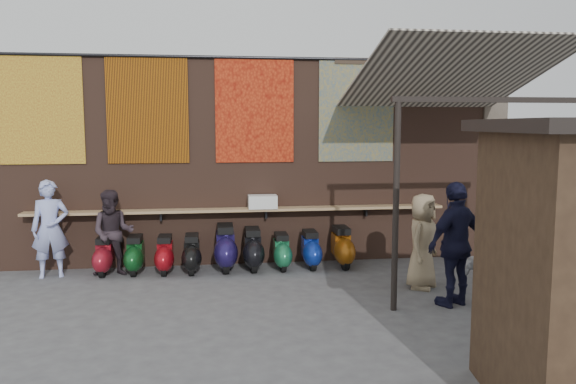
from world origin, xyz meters
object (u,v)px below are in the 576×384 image
(scooter_stool_2, at_px, (165,255))
(shopper_navy, at_px, (456,244))
(scooter_stool_3, at_px, (192,254))
(scooter_stool_6, at_px, (282,252))
(diner_right, at_px, (113,233))
(scooter_stool_1, at_px, (135,255))
(shopper_grey, at_px, (505,255))
(scooter_stool_7, at_px, (311,250))
(scooter_stool_5, at_px, (253,249))
(scooter_stool_8, at_px, (342,247))
(shelf_box, at_px, (263,202))
(scooter_stool_0, at_px, (104,256))
(shopper_tan, at_px, (422,241))
(diner_left, at_px, (50,229))
(scooter_stool_4, at_px, (226,248))

(scooter_stool_2, relative_size, shopper_navy, 0.38)
(shopper_navy, bearing_deg, scooter_stool_3, -56.19)
(scooter_stool_6, xyz_separation_m, diner_right, (-3.07, -0.02, 0.45))
(scooter_stool_1, height_order, scooter_stool_2, scooter_stool_1)
(scooter_stool_1, relative_size, shopper_grey, 0.42)
(scooter_stool_7, height_order, diner_right, diner_right)
(scooter_stool_5, bearing_deg, diner_right, -178.46)
(scooter_stool_1, relative_size, scooter_stool_5, 0.88)
(scooter_stool_5, distance_m, scooter_stool_8, 1.72)
(shopper_navy, relative_size, shopper_grey, 1.11)
(shelf_box, distance_m, scooter_stool_0, 3.08)
(scooter_stool_8, bearing_deg, shopper_tan, -57.44)
(scooter_stool_8, bearing_deg, diner_left, -179.99)
(scooter_stool_2, distance_m, diner_left, 2.07)
(diner_left, relative_size, shopper_tan, 1.10)
(scooter_stool_1, height_order, scooter_stool_5, scooter_stool_5)
(scooter_stool_6, height_order, shopper_tan, shopper_tan)
(shopper_grey, distance_m, shopper_tan, 1.52)
(shopper_navy, relative_size, shopper_tan, 1.19)
(scooter_stool_1, height_order, scooter_stool_4, scooter_stool_4)
(shopper_grey, bearing_deg, scooter_stool_1, -18.63)
(scooter_stool_5, xyz_separation_m, scooter_stool_8, (1.72, -0.02, -0.01))
(scooter_stool_0, distance_m, scooter_stool_3, 1.59)
(scooter_stool_8, xyz_separation_m, shopper_grey, (1.73, -2.89, 0.47))
(diner_left, bearing_deg, shopper_navy, -33.39)
(scooter_stool_4, height_order, scooter_stool_7, scooter_stool_4)
(scooter_stool_0, xyz_separation_m, shopper_grey, (6.16, -2.94, 0.51))
(scooter_stool_3, bearing_deg, shopper_navy, -31.63)
(scooter_stool_6, bearing_deg, scooter_stool_3, -179.44)
(scooter_stool_4, bearing_deg, scooter_stool_0, -179.93)
(shelf_box, height_order, scooter_stool_1, shelf_box)
(scooter_stool_8, bearing_deg, shopper_grey, -59.20)
(scooter_stool_1, distance_m, scooter_stool_4, 1.66)
(scooter_stool_7, bearing_deg, shelf_box, 160.94)
(diner_right, bearing_deg, scooter_stool_8, 1.15)
(shelf_box, bearing_deg, scooter_stool_8, -11.25)
(shelf_box, height_order, scooter_stool_5, shelf_box)
(scooter_stool_2, bearing_deg, shopper_grey, -29.58)
(shopper_tan, bearing_deg, scooter_stool_5, 100.44)
(shopper_grey, bearing_deg, diner_right, -16.51)
(scooter_stool_8, bearing_deg, scooter_stool_3, -179.12)
(scooter_stool_0, relative_size, shopper_grey, 0.42)
(shelf_box, xyz_separation_m, diner_left, (-3.83, -0.30, -0.37))
(scooter_stool_0, distance_m, diner_right, 0.49)
(scooter_stool_5, distance_m, scooter_stool_6, 0.55)
(scooter_stool_8, height_order, shopper_grey, shopper_grey)
(scooter_stool_5, bearing_deg, shopper_navy, -41.35)
(scooter_stool_1, bearing_deg, scooter_stool_2, -5.74)
(shelf_box, distance_m, scooter_stool_4, 1.13)
(scooter_stool_4, bearing_deg, scooter_stool_8, -1.16)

